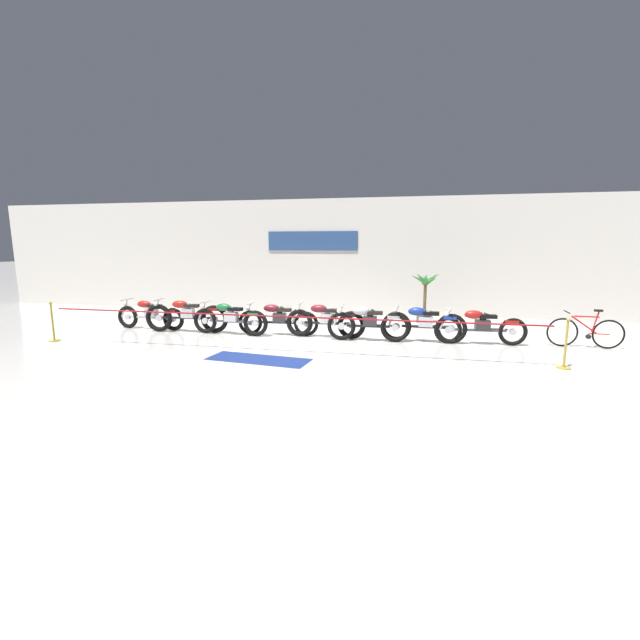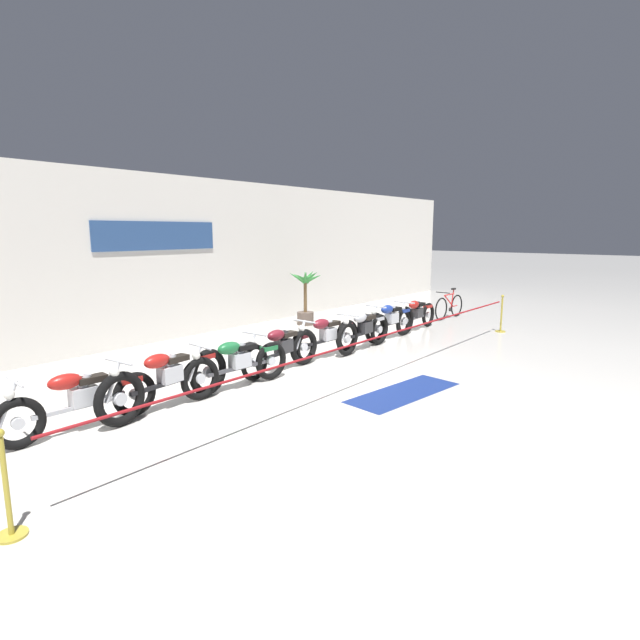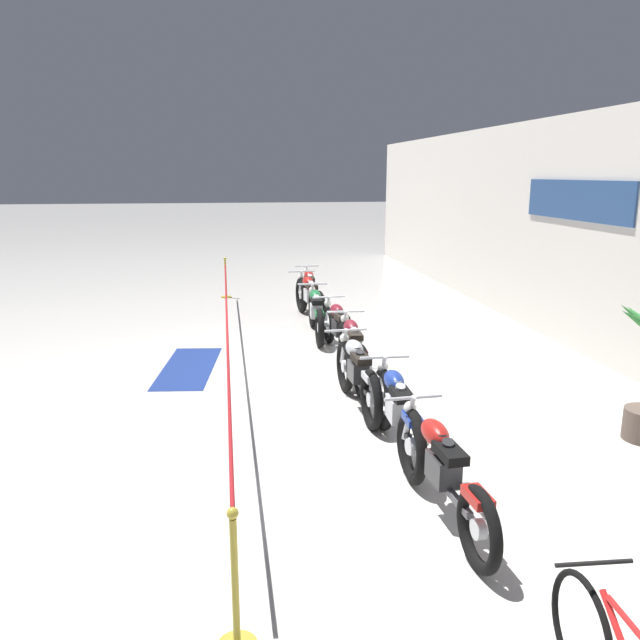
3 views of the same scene
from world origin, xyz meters
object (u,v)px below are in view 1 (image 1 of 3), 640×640
object	(u,v)px
motorcycle_silver_5	(368,323)
motorcycle_blue_6	(423,324)
motorcycle_red_0	(150,315)
motorcycle_red_1	(186,316)
motorcycle_maroon_3	(278,319)
stanchion_far_left	(218,319)
motorcycle_green_2	(230,319)
stanchion_mid_left	(565,351)
floor_banner	(258,359)
motorcycle_red_7	(480,327)
potted_palm_left_of_row	(425,297)
motorcycle_maroon_4	(325,321)
bicycle	(585,332)

from	to	relation	value
motorcycle_silver_5	motorcycle_blue_6	xyz separation A→B (m)	(1.44, 0.16, 0.01)
motorcycle_red_0	motorcycle_red_1	distance (m)	1.31
motorcycle_maroon_3	stanchion_far_left	bearing A→B (deg)	-114.35
motorcycle_blue_6	motorcycle_silver_5	bearing A→B (deg)	-173.77
motorcycle_silver_5	motorcycle_green_2	bearing A→B (deg)	179.91
motorcycle_silver_5	stanchion_mid_left	world-z (taller)	stanchion_mid_left
motorcycle_red_0	motorcycle_maroon_3	bearing A→B (deg)	-0.29
floor_banner	stanchion_mid_left	bearing A→B (deg)	12.59
motorcycle_red_1	stanchion_far_left	xyz separation A→B (m)	(1.86, -1.80, 0.27)
motorcycle_maroon_3	motorcycle_silver_5	bearing A→B (deg)	-4.92
motorcycle_red_7	potted_palm_left_of_row	size ratio (longest dim) A/B	1.34
motorcycle_maroon_4	floor_banner	distance (m)	2.80
motorcycle_maroon_3	floor_banner	size ratio (longest dim) A/B	1.00
floor_banner	motorcycle_red_1	bearing A→B (deg)	148.44
motorcycle_maroon_4	motorcycle_red_0	bearing A→B (deg)	179.36
motorcycle_blue_6	floor_banner	distance (m)	4.47
motorcycle_silver_5	motorcycle_maroon_4	bearing A→B (deg)	171.38
stanchion_mid_left	motorcycle_red_0	bearing A→B (deg)	169.70
motorcycle_maroon_4	motorcycle_red_1	bearing A→B (deg)	-178.46
motorcycle_silver_5	bicycle	distance (m)	5.38
stanchion_far_left	stanchion_mid_left	bearing A→B (deg)	0.00
motorcycle_blue_6	motorcycle_maroon_3	bearing A→B (deg)	179.08
motorcycle_green_2	stanchion_far_left	bearing A→B (deg)	-74.77
motorcycle_silver_5	potted_palm_left_of_row	xyz separation A→B (m)	(1.56, 3.22, 0.38)
motorcycle_blue_6	stanchion_far_left	world-z (taller)	stanchion_far_left
motorcycle_maroon_3	floor_banner	xyz separation A→B (m)	(0.37, -2.61, -0.46)
potted_palm_left_of_row	stanchion_far_left	xyz separation A→B (m)	(-5.01, -4.95, -0.11)
motorcycle_maroon_3	motorcycle_maroon_4	size ratio (longest dim) A/B	1.03
floor_banner	motorcycle_maroon_4	bearing A→B (deg)	75.40
potted_palm_left_of_row	motorcycle_green_2	bearing A→B (deg)	-149.62
bicycle	floor_banner	size ratio (longest dim) A/B	0.75
motorcycle_maroon_3	motorcycle_red_7	world-z (taller)	motorcycle_red_7
motorcycle_silver_5	motorcycle_blue_6	bearing A→B (deg)	6.23
motorcycle_silver_5	motorcycle_red_1	bearing A→B (deg)	179.23
motorcycle_maroon_3	bicycle	bearing A→B (deg)	1.05
potted_palm_left_of_row	stanchion_far_left	world-z (taller)	potted_palm_left_of_row
motorcycle_maroon_3	motorcycle_green_2	bearing A→B (deg)	-170.96
motorcycle_green_2	stanchion_mid_left	bearing A→B (deg)	-11.99
motorcycle_red_1	motorcycle_green_2	bearing A→B (deg)	-2.69
motorcycle_maroon_4	stanchion_far_left	world-z (taller)	stanchion_far_left
motorcycle_maroon_3	motorcycle_red_7	bearing A→B (deg)	-0.41
stanchion_far_left	motorcycle_red_7	bearing A→B (deg)	16.88
motorcycle_green_2	floor_banner	xyz separation A→B (m)	(1.73, -2.40, -0.46)
motorcycle_silver_5	stanchion_mid_left	xyz separation A→B (m)	(4.25, -1.73, -0.13)
motorcycle_red_0	potted_palm_left_of_row	size ratio (longest dim) A/B	1.34
motorcycle_red_0	motorcycle_silver_5	bearing A→B (deg)	-2.10
motorcycle_maroon_4	motorcycle_silver_5	size ratio (longest dim) A/B	1.02
motorcycle_green_2	potted_palm_left_of_row	xyz separation A→B (m)	(5.49, 3.22, 0.39)
motorcycle_green_2	motorcycle_maroon_3	xyz separation A→B (m)	(1.36, 0.22, 0.00)
motorcycle_red_0	motorcycle_red_1	size ratio (longest dim) A/B	0.91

